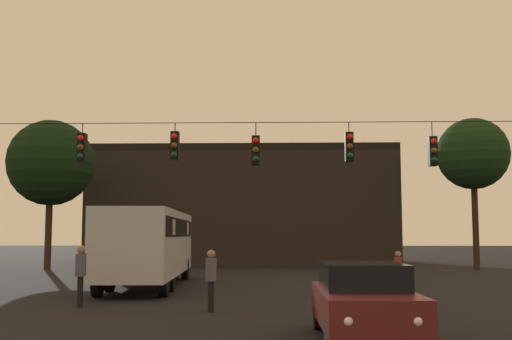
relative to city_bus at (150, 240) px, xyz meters
name	(u,v)px	position (x,y,z in m)	size (l,w,h in m)	color
ground_plane	(262,276)	(4.45, 6.70, -1.87)	(168.00, 168.00, 0.00)	black
overhead_signal_span	(257,180)	(4.48, -5.18, 1.99)	(18.03, 0.44, 6.67)	black
city_bus	(150,240)	(0.00, 0.00, 0.00)	(3.07, 11.11, 3.00)	#B7BCC6
car_near_right	(363,300)	(6.81, -12.54, -1.07)	(1.83, 4.35, 1.52)	#511919
pedestrian_crossing_left	(398,272)	(9.14, -4.25, -1.00)	(0.28, 0.39, 1.54)	black
pedestrian_crossing_center	(81,272)	(-0.62, -7.03, -0.85)	(0.27, 0.38, 1.78)	black
pedestrian_crossing_right	(211,277)	(3.30, -8.09, -0.92)	(0.27, 0.38, 1.67)	black
corner_building	(245,208)	(2.86, 22.23, 2.25)	(21.33, 11.61, 8.23)	black
tree_left_silhouette	(51,163)	(-8.48, 12.02, 4.53)	(5.19, 5.19, 9.01)	#2D2116
tree_behind_building	(473,154)	(17.05, 12.43, 5.02)	(4.30, 4.30, 9.08)	#2D2116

